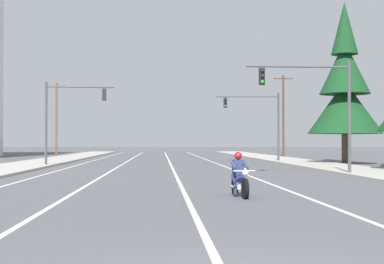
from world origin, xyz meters
The scene contains 13 objects.
lane_stripe_center centered at (-0.13, 45.00, 0.00)m, with size 0.16×100.00×0.01m, color beige.
lane_stripe_left centered at (-3.98, 45.00, 0.00)m, with size 0.16×100.00×0.01m, color beige.
lane_stripe_right centered at (3.72, 45.00, 0.00)m, with size 0.16×100.00×0.01m, color beige.
lane_stripe_far_left centered at (-7.30, 45.00, 0.00)m, with size 0.16×100.00×0.01m, color beige.
sidewalk_kerb_right centered at (10.94, 40.00, 0.07)m, with size 4.40×110.00×0.14m, color #ADA89E.
sidewalk_kerb_left centered at (-10.94, 40.00, 0.07)m, with size 4.40×110.00×0.14m, color #ADA89E.
motorcycle_with_rider centered at (1.62, 11.92, 0.59)m, with size 0.70×2.19×1.46m.
traffic_signal_near_right centered at (7.61, 23.89, 4.15)m, with size 5.73×0.39×6.20m.
traffic_signal_near_left centered at (-7.88, 36.09, 4.11)m, with size 5.04×0.61×6.20m.
traffic_signal_mid_right centered at (7.96, 44.41, 4.15)m, with size 5.70×0.37×6.20m.
utility_pole_right_far centered at (13.67, 61.07, 5.09)m, with size 2.24×0.26×9.74m.
utility_pole_left_far centered at (-13.83, 65.68, 4.79)m, with size 2.22×0.26×9.15m.
conifer_tree_right_verge_far centered at (14.04, 39.34, 6.07)m, with size 6.01×6.01×13.24m.
Camera 1 is at (-0.98, -6.85, 1.78)m, focal length 54.11 mm.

